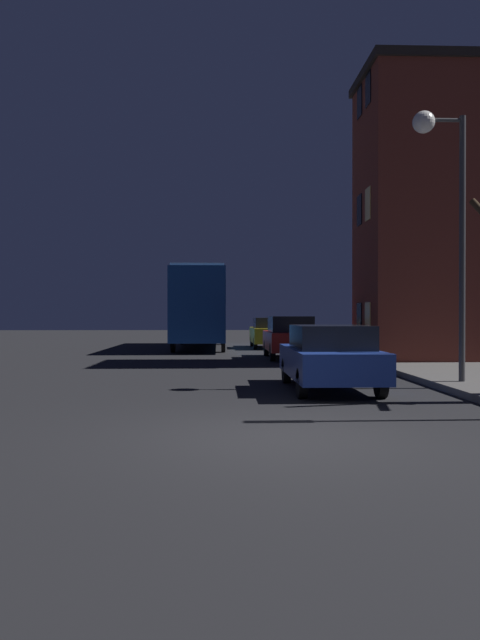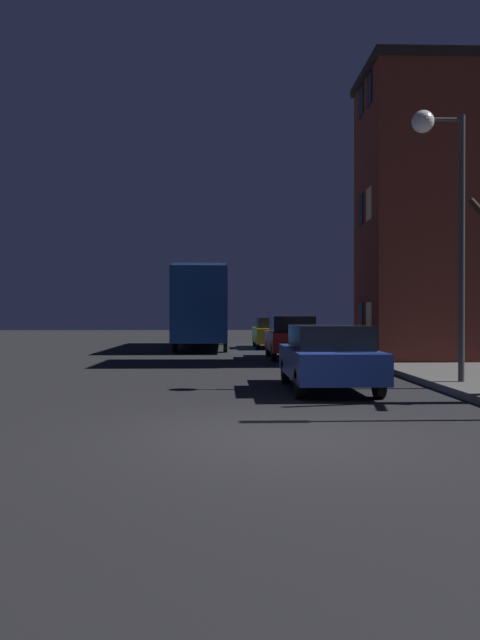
% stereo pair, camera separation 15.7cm
% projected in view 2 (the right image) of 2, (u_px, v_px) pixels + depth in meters
% --- Properties ---
extents(ground_plane, '(120.00, 120.00, 0.00)m').
position_uv_depth(ground_plane, '(279.00, 436.00, 8.62)').
color(ground_plane, black).
extents(brick_building, '(3.89, 4.07, 10.08)m').
position_uv_depth(brick_building, '(417.00, 214.00, 21.79)').
color(brick_building, brown).
rests_on(brick_building, sidewalk).
extents(streetlamp, '(1.22, 0.51, 6.17)m').
position_uv_depth(streetlamp, '(441.00, 180.00, 14.17)').
color(streetlamp, '#38383A').
rests_on(streetlamp, sidewalk).
extents(bus, '(2.44, 11.08, 3.87)m').
position_uv_depth(bus, '(203.00, 303.00, 31.44)').
color(bus, '#194793').
rests_on(bus, ground).
extents(car_near_lane, '(1.78, 4.39, 1.45)m').
position_uv_depth(car_near_lane, '(328.00, 356.00, 13.84)').
color(car_near_lane, navy).
rests_on(car_near_lane, ground).
extents(car_mid_lane, '(1.75, 4.34, 1.62)m').
position_uv_depth(car_mid_lane, '(291.00, 337.00, 23.89)').
color(car_mid_lane, '#B21E19').
rests_on(car_mid_lane, ground).
extents(car_far_lane, '(1.89, 4.64, 1.54)m').
position_uv_depth(car_far_lane, '(273.00, 332.00, 31.56)').
color(car_far_lane, olive).
rests_on(car_far_lane, ground).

